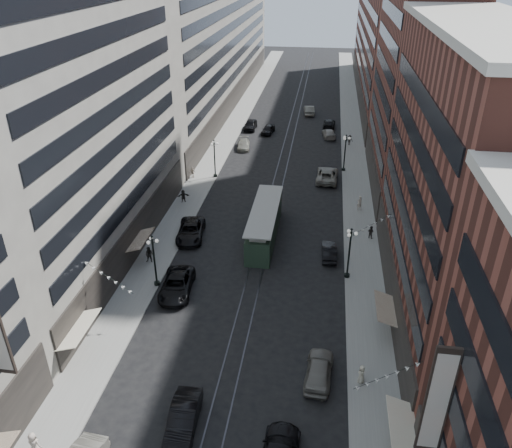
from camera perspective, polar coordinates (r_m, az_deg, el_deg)
The scene contains 36 objects.
ground at distance 76.06m, azimuth 2.97°, elevation 6.43°, with size 220.00×220.00×0.00m, color black.
sidewalk_west at distance 86.82m, azimuth -3.73°, elevation 9.33°, with size 4.00×180.00×0.15m, color gray.
sidewalk_east at distance 85.29m, azimuth 11.08°, elevation 8.49°, with size 4.00×180.00×0.15m, color gray.
rail_west at distance 85.42m, azimuth 3.15°, elevation 8.97°, with size 0.12×180.00×0.02m, color #2D2D33.
rail_east at distance 85.33m, azimuth 4.09°, elevation 8.92°, with size 0.12×180.00×0.02m, color #2D2D33.
building_west_mid at distance 51.08m, azimuth -19.40°, elevation 10.29°, with size 8.00×36.00×28.00m, color #9B988A.
building_west_far at distance 109.77m, azimuth -4.38°, elevation 20.34°, with size 8.00×90.00×26.00m, color #9B988A.
building_east_mid at distance 43.11m, azimuth 22.21°, elevation 3.61°, with size 8.00×30.00×24.00m, color brown.
building_east_tower at distance 67.53m, azimuth 18.64°, elevation 20.73°, with size 8.00×26.00×42.00m, color brown.
building_east_far at distance 116.91m, azimuth 14.23°, elevation 19.63°, with size 8.00×72.00×24.00m, color brown.
lamppost_sw_far at distance 48.42m, azimuth -11.55°, elevation -3.96°, with size 1.03×1.14×5.52m.
lamppost_sw_mid at distance 71.66m, azimuth -4.76°, elevation 7.60°, with size 1.03×1.14×5.52m.
lamppost_se_far at distance 49.46m, azimuth 10.62°, elevation -3.10°, with size 1.03×1.14×5.52m.
lamppost_se_mid at distance 74.78m, azimuth 10.14°, elevation 8.16°, with size 1.03×1.14×5.52m.
streetcar at distance 56.33m, azimuth 0.97°, elevation -0.06°, with size 2.89×13.05×3.61m.
car_2 at distance 48.46m, azimuth -9.04°, elevation -6.88°, with size 2.80×6.07×1.69m, color black.
car_4 at distance 39.72m, azimuth 7.20°, elevation -16.21°, with size 1.99×4.96×1.69m, color #66635B.
car_5 at distance 36.71m, azimuth -8.31°, elevation -21.15°, with size 1.81×5.18×1.71m, color black.
pedestrian_1 at distance 37.64m, azimuth -24.04°, elevation -21.98°, with size 0.90×0.49×1.84m, color #B8A898.
pedestrian_2 at distance 53.11m, azimuth -12.09°, elevation -3.46°, with size 0.88×0.48×1.80m, color black.
pedestrian_4 at distance 37.73m, azimuth 15.58°, elevation -20.17°, with size 0.93×0.42×1.59m, color #C1B4A0.
car_7 at distance 57.17m, azimuth -7.47°, elevation -0.79°, with size 2.84×6.16×1.71m, color black.
car_8 at distance 83.70m, azimuth -1.43°, elevation 9.09°, with size 1.97×4.86×1.41m, color gray.
car_9 at distance 93.27m, azimuth -0.63°, elevation 11.27°, with size 2.03×5.06×1.72m, color black.
car_10 at distance 53.76m, azimuth 8.36°, elevation -3.09°, with size 1.50×4.31×1.42m, color black.
car_11 at distance 71.99m, azimuth 8.12°, elevation 5.60°, with size 2.90×6.28×1.75m, color gray.
car_12 at distance 95.30m, azimuth 8.36°, elevation 11.29°, with size 2.12×5.22×1.51m, color black.
car_13 at distance 91.00m, azimuth 1.40°, elevation 10.75°, with size 1.79×4.45×1.52m, color black.
car_14 at distance 103.11m, azimuth 6.09°, elevation 12.82°, with size 1.84×5.29×1.74m, color #66665B.
pedestrian_5 at distance 65.29m, azimuth -8.31°, elevation 3.19°, with size 1.54×0.44×1.66m, color black.
pedestrian_6 at distance 72.48m, azimuth -7.25°, elevation 5.90°, with size 0.95×0.43×1.63m, color #B2A494.
pedestrian_7 at distance 57.86m, azimuth 12.98°, elevation -0.89°, with size 0.73×0.40×1.50m, color black.
pedestrian_8 at distance 63.89m, azimuth 11.74°, elevation 2.39°, with size 0.68×0.45×1.87m, color #BCAE9B.
pedestrian_9 at distance 86.21m, azimuth 10.64°, elevation 9.41°, with size 1.11×0.46×1.72m, color black.
car_extra_0 at distance 89.93m, azimuth 8.31°, elevation 10.21°, with size 2.01×4.94×1.43m, color gray.
pedestrian_extra_0 at distance 39.80m, azimuth 11.98°, elevation -16.42°, with size 0.77×0.42×1.57m, color #B5AF96.
Camera 1 is at (5.98, -10.18, 28.72)m, focal length 35.00 mm.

